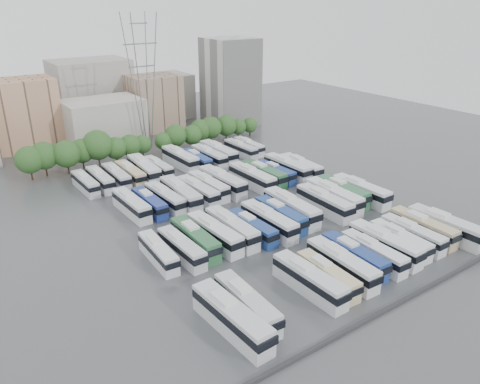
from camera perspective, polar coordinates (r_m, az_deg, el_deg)
ground at (r=86.63m, az=1.53°, el=-2.79°), size 220.00×220.00×0.00m
parapet at (r=66.56m, az=19.01°, el=-12.55°), size 56.00×0.50×0.50m
tree_line at (r=118.03m, az=-12.15°, el=6.06°), size 64.79×7.66×8.90m
city_buildings at (r=143.27m, az=-18.54°, el=9.73°), size 102.00×35.00×20.00m
apartment_tower at (r=147.21m, az=-1.18°, el=13.24°), size 14.00×14.00×26.00m
electricity_pylon at (r=124.20m, az=-11.77°, el=13.65°), size 9.00×6.91×33.83m
bus_r0_s0 at (r=57.61m, az=-1.03°, el=-15.04°), size 3.48×13.41×4.17m
bus_r0_s1 at (r=60.08m, az=0.84°, el=-13.44°), size 3.15×12.25×3.81m
bus_r0_s4 at (r=64.95m, az=8.44°, el=-10.57°), size 2.97×12.58×3.93m
bus_r0_s5 at (r=66.80m, az=10.62°, el=-9.93°), size 2.98×11.22×3.49m
bus_r0_s6 at (r=69.22m, az=12.32°, el=-8.58°), size 3.32×12.80×3.98m
bus_r0_s7 at (r=71.91m, az=13.74°, el=-7.57°), size 3.05×11.96×3.72m
bus_r0_s8 at (r=73.56m, az=15.95°, el=-7.13°), size 2.80×11.61×3.62m
bus_r0_s9 at (r=76.19m, az=17.26°, el=-6.05°), size 2.94×12.74×3.99m
bus_r0_s10 at (r=78.55m, az=18.93°, el=-5.56°), size 2.98×11.26×3.50m
bus_r0_s11 at (r=80.97m, az=20.29°, el=-4.85°), size 2.59×11.47×3.59m
bus_r0_s12 at (r=83.70m, az=21.43°, el=-4.02°), size 2.90×12.20×3.81m
bus_r0_s13 at (r=85.04m, az=23.79°, el=-3.86°), size 3.27×13.33×4.16m
bus_r1_s0 at (r=72.22m, az=-9.94°, el=-7.23°), size 2.89×10.94×3.40m
bus_r1_s1 at (r=72.63m, az=-7.13°, el=-6.78°), size 2.76×11.47×3.58m
bus_r1_s2 at (r=74.67m, az=-5.49°, el=-5.69°), size 2.95×12.41×3.88m
bus_r1_s3 at (r=75.91m, az=-3.13°, el=-5.06°), size 3.39×12.85×3.99m
bus_r1_s4 at (r=77.51m, az=-1.00°, el=-4.40°), size 2.86×12.82×4.02m
bus_r1_s5 at (r=78.13m, az=1.47°, el=-4.36°), size 2.74×11.39×3.56m
bus_r1_s6 at (r=79.99m, az=3.52°, el=-3.53°), size 2.97×12.89×4.03m
bus_r1_s7 at (r=82.52m, az=4.96°, el=-2.79°), size 2.88×12.24×3.83m
bus_r1_s8 at (r=84.90m, az=6.27°, el=-1.91°), size 3.62×13.78×4.28m
bus_r1_s10 at (r=88.16m, az=10.24°, el=-1.25°), size 3.28×13.20×4.11m
bus_r1_s11 at (r=90.96m, az=11.33°, el=-0.50°), size 3.61×13.78×4.29m
bus_r1_s12 at (r=93.91m, az=12.41°, el=0.05°), size 3.41×12.76×3.96m
bus_r1_s13 at (r=94.94m, az=14.52°, el=0.15°), size 2.99×13.16×4.12m
bus_r2_s1 at (r=88.42m, az=-13.10°, el=-1.52°), size 2.99×12.23×3.82m
bus_r2_s2 at (r=88.83m, az=-10.97°, el=-1.31°), size 2.48×11.33×3.55m
bus_r2_s3 at (r=90.08m, az=-9.11°, el=-0.74°), size 3.17×12.24×3.81m
bus_r2_s4 at (r=91.15m, az=-7.24°, el=-0.20°), size 3.50×13.58×4.23m
bus_r2_s5 at (r=92.44m, az=-5.17°, el=0.11°), size 3.14×12.41×3.87m
bus_r2_s6 at (r=94.89m, az=-3.86°, el=0.75°), size 2.94×12.21×3.81m
bus_r2_s7 at (r=96.44m, az=-2.19°, el=1.30°), size 3.60×13.72×4.27m
bus_r2_s9 at (r=98.63m, az=1.48°, el=1.79°), size 3.14×13.36×4.18m
bus_r2_s10 at (r=100.90m, az=2.93°, el=2.21°), size 3.23×12.86×4.01m
bus_r2_s11 at (r=102.94m, az=4.43°, el=2.42°), size 2.87×10.95×3.40m
bus_r2_s12 at (r=105.00m, az=5.79°, el=3.00°), size 3.21×13.42×4.19m
bus_r2_s13 at (r=106.38m, az=7.45°, el=3.10°), size 3.33×12.48×3.88m
bus_r3_s0 at (r=101.71m, az=-18.32°, el=1.04°), size 2.68×11.06×3.45m
bus_r3_s1 at (r=102.72m, az=-16.67°, el=1.50°), size 2.53×11.50×3.61m
bus_r3_s2 at (r=103.49m, az=-14.82°, el=1.89°), size 2.70×11.75×3.68m
bus_r3_s3 at (r=104.26m, az=-13.22°, el=2.22°), size 2.66×11.87×3.72m
bus_r3_s4 at (r=105.66m, az=-11.62°, el=2.79°), size 3.65×13.69×4.25m
bus_r3_s5 at (r=107.27m, az=-9.96°, el=2.99°), size 2.65×11.01×3.44m
bus_r3_s7 at (r=111.39m, az=-7.30°, el=4.10°), size 3.24×13.38×4.18m
bus_r3_s8 at (r=111.03m, az=-5.30°, el=3.96°), size 2.65×11.33×3.54m
bus_r3_s9 at (r=112.61m, az=-3.81°, el=4.37°), size 3.09×12.54×3.91m
bus_r3_s10 at (r=114.95m, az=-2.62°, el=4.85°), size 2.98×13.29×4.17m
bus_r3_s12 at (r=118.45m, az=0.08°, el=5.28°), size 2.85×11.46×3.57m
bus_r3_s13 at (r=120.91m, az=1.09°, el=5.61°), size 2.59×10.98×3.43m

